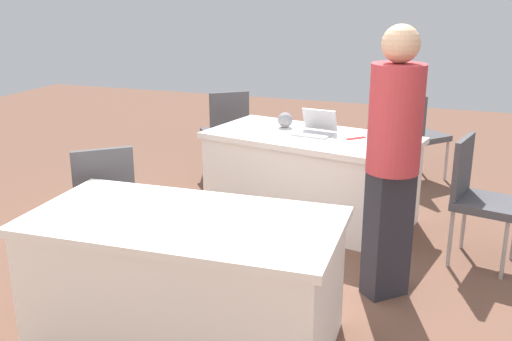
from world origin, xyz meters
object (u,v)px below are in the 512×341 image
table_mid_left (186,280)px  person_attendee_browsing (393,151)px  chair_tucked_right (103,199)px  laptop_silver (315,130)px  table_foreground (310,177)px  scissors_red (356,138)px  chair_tucked_left (478,193)px  chair_aisle (226,128)px  chair_near_front (418,131)px  yarn_ball (285,120)px

table_mid_left → person_attendee_browsing: bearing=-136.6°
chair_tucked_right → person_attendee_browsing: 2.07m
person_attendee_browsing → laptop_silver: person_attendee_browsing is taller
table_foreground → table_mid_left: 2.12m
person_attendee_browsing → scissors_red: person_attendee_browsing is taller
chair_tucked_left → chair_aisle: (2.54, -1.25, 0.01)m
chair_near_front → chair_tucked_right: bearing=-82.3°
chair_near_front → chair_tucked_left: chair_tucked_left is taller
chair_near_front → laptop_silver: size_ratio=2.63×
table_foreground → chair_near_front: (-0.78, -1.51, 0.15)m
yarn_ball → scissors_red: (-0.69, 0.20, -0.06)m
person_attendee_browsing → laptop_silver: 1.46m
table_foreground → chair_tucked_right: bearing=51.7°
table_mid_left → chair_tucked_right: bearing=-33.7°
chair_aisle → chair_near_front: bearing=-19.2°
chair_near_front → person_attendee_browsing: 2.71m
table_foreground → laptop_silver: size_ratio=5.40×
chair_tucked_right → laptop_silver: laptop_silver is taller
chair_aisle → yarn_ball: chair_aisle is taller
chair_aisle → yarn_ball: size_ratio=7.12×
table_foreground → chair_aisle: 1.43m
chair_tucked_left → scissors_red: 1.11m
table_mid_left → chair_tucked_left: chair_tucked_left is taller
chair_tucked_left → chair_near_front: bearing=-149.4°
chair_tucked_left → laptop_silver: 1.47m
chair_tucked_left → chair_aisle: 2.83m
table_mid_left → chair_aisle: bearing=-71.8°
table_foreground → scissors_red: (-0.39, -0.00, 0.39)m
chair_aisle → table_mid_left: bearing=-110.3°
chair_tucked_left → scissors_red: size_ratio=5.30×
table_foreground → yarn_ball: size_ratio=14.25×
yarn_ball → chair_tucked_right: bearing=63.0°
chair_tucked_right → chair_aisle: bearing=48.9°
chair_tucked_right → yarn_ball: 1.90m
chair_near_front → yarn_ball: 1.72m
table_mid_left → scissors_red: size_ratio=9.96×
chair_aisle → person_attendee_browsing: person_attendee_browsing is taller
chair_tucked_left → yarn_ball: (1.69, -0.62, 0.30)m
chair_tucked_right → scissors_red: (-1.54, -1.47, 0.24)m
person_attendee_browsing → laptop_silver: bearing=79.2°
table_mid_left → person_attendee_browsing: person_attendee_browsing is taller
laptop_silver → scissors_red: bearing=-176.8°
table_mid_left → chair_tucked_right: size_ratio=1.89×
table_foreground → yarn_ball: 0.58m
laptop_silver → person_attendee_browsing: bearing=133.6°
scissors_red → person_attendee_browsing: bearing=65.6°
chair_tucked_right → person_attendee_browsing: size_ratio=0.53×
chair_tucked_right → yarn_ball: bearing=22.0°
table_mid_left → chair_near_front: (-0.96, -3.63, 0.15)m
yarn_ball → scissors_red: size_ratio=0.76×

